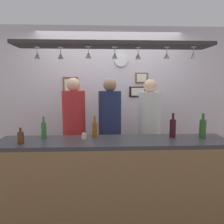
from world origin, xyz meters
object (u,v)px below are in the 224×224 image
object	(u,v)px
bottle_champagne_green	(203,128)
cupcake	(84,136)
picture_frame_caricature	(70,87)
bottle_beer_green_import	(44,130)
picture_frame_lower_pair	(138,92)
bottle_wine_dark_red	(173,128)
person_left_red_shirt	(74,123)
bottle_beer_brown_stubby	(21,137)
person_middle_navy_shirt	(110,123)
person_right_white_patterned_shirt	(149,123)
bottle_beer_amber_tall	(95,129)
picture_frame_upper_small	(142,78)
wall_clock	(121,60)

from	to	relation	value
bottle_champagne_green	cupcake	world-z (taller)	bottle_champagne_green
bottle_champagne_green	picture_frame_caricature	world-z (taller)	picture_frame_caricature
bottle_champagne_green	bottle_beer_green_import	bearing A→B (deg)	177.61
picture_frame_lower_pair	bottle_wine_dark_red	bearing A→B (deg)	-80.39
person_left_red_shirt	bottle_wine_dark_red	distance (m)	1.45
bottle_beer_brown_stubby	bottle_wine_dark_red	distance (m)	1.76
person_middle_navy_shirt	bottle_wine_dark_red	bearing A→B (deg)	-42.64
person_right_white_patterned_shirt	picture_frame_caricature	distance (m)	1.52
person_left_red_shirt	picture_frame_lower_pair	world-z (taller)	person_left_red_shirt
bottle_champagne_green	bottle_beer_green_import	distance (m)	1.91
bottle_beer_brown_stubby	bottle_beer_amber_tall	bearing A→B (deg)	17.93
bottle_beer_brown_stubby	picture_frame_lower_pair	distance (m)	2.20
picture_frame_lower_pair	picture_frame_upper_small	world-z (taller)	picture_frame_upper_small
person_middle_navy_shirt	picture_frame_upper_small	size ratio (longest dim) A/B	7.70
picture_frame_caricature	picture_frame_lower_pair	bearing A→B (deg)	0.00
bottle_wine_dark_red	picture_frame_caricature	distance (m)	1.98
bottle_beer_green_import	picture_frame_upper_small	size ratio (longest dim) A/B	1.18
bottle_beer_green_import	bottle_beer_amber_tall	xyz separation A→B (m)	(0.61, 0.01, -0.00)
cupcake	picture_frame_lower_pair	xyz separation A→B (m)	(0.85, 1.34, 0.47)
bottle_beer_amber_tall	bottle_beer_brown_stubby	bearing A→B (deg)	-162.07
person_right_white_patterned_shirt	picture_frame_lower_pair	distance (m)	0.78
bottle_beer_brown_stubby	bottle_champagne_green	xyz separation A→B (m)	(2.10, 0.16, 0.05)
person_left_red_shirt	bottle_wine_dark_red	size ratio (longest dim) A/B	5.67
cupcake	person_middle_navy_shirt	bearing A→B (deg)	64.80
picture_frame_lower_pair	picture_frame_caricature	size ratio (longest dim) A/B	0.88
person_left_red_shirt	picture_frame_lower_pair	distance (m)	1.31
person_middle_navy_shirt	picture_frame_lower_pair	distance (m)	0.93
bottle_beer_green_import	cupcake	distance (m)	0.49
bottle_champagne_green	person_left_red_shirt	bearing A→B (deg)	155.88
bottle_beer_brown_stubby	picture_frame_caricature	bearing A→B (deg)	77.33
bottle_champagne_green	picture_frame_upper_small	world-z (taller)	picture_frame_upper_small
bottle_beer_brown_stubby	picture_frame_lower_pair	world-z (taller)	picture_frame_lower_pair
picture_frame_caricature	wall_clock	distance (m)	0.99
bottle_beer_amber_tall	wall_clock	bearing A→B (deg)	71.24
cupcake	picture_frame_caricature	bearing A→B (deg)	103.84
bottle_beer_amber_tall	picture_frame_caricature	bearing A→B (deg)	109.86
bottle_beer_brown_stubby	bottle_beer_amber_tall	distance (m)	0.84
person_middle_navy_shirt	person_left_red_shirt	bearing A→B (deg)	180.00
person_left_red_shirt	person_right_white_patterned_shirt	distance (m)	1.14
person_right_white_patterned_shirt	cupcake	xyz separation A→B (m)	(-0.94, -0.71, -0.02)
picture_frame_lower_pair	wall_clock	xyz separation A→B (m)	(-0.30, -0.01, 0.55)
picture_frame_lower_pair	picture_frame_caricature	bearing A→B (deg)	180.00
person_middle_navy_shirt	picture_frame_upper_small	bearing A→B (deg)	46.95
person_right_white_patterned_shirt	bottle_beer_brown_stubby	size ratio (longest dim) A/B	9.33
person_middle_navy_shirt	bottle_beer_green_import	distance (m)	1.05
person_right_white_patterned_shirt	picture_frame_caricature	xyz separation A→B (m)	(-1.27, 0.63, 0.55)
wall_clock	person_middle_navy_shirt	bearing A→B (deg)	-109.24
person_right_white_patterned_shirt	picture_frame_upper_small	world-z (taller)	picture_frame_upper_small
bottle_beer_brown_stubby	picture_frame_upper_small	xyz separation A→B (m)	(1.59, 1.52, 0.68)
person_left_red_shirt	picture_frame_caricature	distance (m)	0.83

